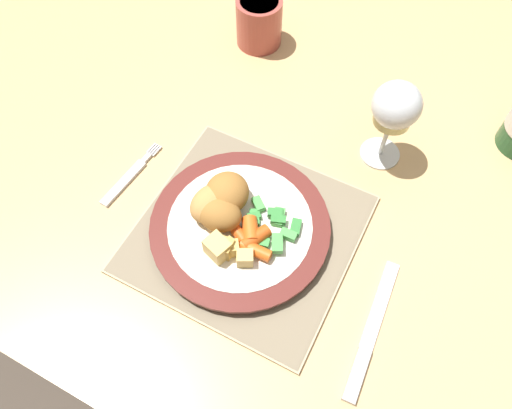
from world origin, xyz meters
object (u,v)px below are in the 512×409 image
fork (128,178)px  wine_glass (395,109)px  dining_table (295,140)px  table_knife (368,341)px  dinner_plate (240,227)px  drinking_cup (259,21)px

fork → wine_glass: bearing=34.4°
dining_table → wine_glass: wine_glass is taller
table_knife → fork: bearing=171.1°
dinner_plate → table_knife: bearing=-16.1°
dining_table → dinner_plate: 0.26m
table_knife → wine_glass: (-0.09, 0.29, 0.10)m
dining_table → fork: (-0.18, -0.25, 0.08)m
table_knife → dining_table: bearing=128.0°
wine_glass → drinking_cup: (-0.29, 0.14, -0.06)m
fork → table_knife: table_knife is taller
fork → wine_glass: wine_glass is taller
drinking_cup → table_knife: bearing=-48.7°
dinner_plate → drinking_cup: 0.41m
dinner_plate → fork: bearing=179.4°
fork → table_knife: (0.42, -0.07, 0.00)m
fork → wine_glass: (0.33, 0.23, 0.10)m
table_knife → wine_glass: bearing=107.3°
dining_table → dinner_plate: size_ratio=5.65×
dinner_plate → drinking_cup: size_ratio=2.92×
dining_table → wine_glass: size_ratio=9.72×
drinking_cup → wine_glass: bearing=-26.4°
dining_table → dinner_plate: dinner_plate is taller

